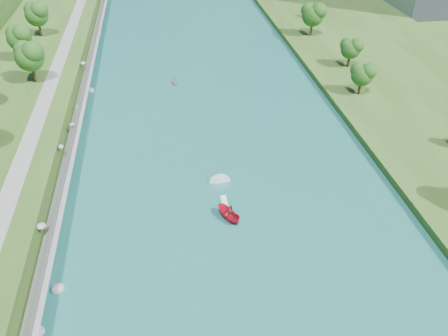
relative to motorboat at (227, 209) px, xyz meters
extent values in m
plane|color=#2D5119|center=(0.50, -4.00, -0.88)|extent=(260.00, 260.00, 0.00)
cube|color=#185E58|center=(0.50, 16.00, -0.83)|extent=(55.00, 240.00, 0.10)
cube|color=slate|center=(-25.35, 16.00, 0.92)|extent=(3.54, 236.00, 4.05)
ellipsoid|color=gray|center=(-24.54, -17.37, 0.41)|extent=(1.67, 1.46, 1.15)
ellipsoid|color=gray|center=(-23.51, -10.72, -0.67)|extent=(1.75, 1.68, 1.11)
ellipsoid|color=gray|center=(-26.42, -1.64, 2.06)|extent=(1.29, 1.27, 0.76)
ellipsoid|color=gray|center=(-25.27, 8.84, 0.56)|extent=(1.42, 1.18, 1.01)
ellipsoid|color=gray|center=(-26.33, 17.64, 2.57)|extent=(0.91, 1.09, 0.72)
ellipsoid|color=gray|center=(-25.68, 26.45, 1.81)|extent=(0.93, 1.02, 0.52)
ellipsoid|color=gray|center=(-25.28, 35.26, 0.66)|extent=(1.89, 2.28, 1.07)
ellipsoid|color=gray|center=(-24.28, 45.51, -0.58)|extent=(1.79, 1.77, 1.38)
ellipsoid|color=gray|center=(-26.34, 54.75, 2.33)|extent=(1.24, 1.46, 0.81)
cube|color=gray|center=(-32.00, 16.00, 2.67)|extent=(3.00, 200.00, 0.10)
ellipsoid|color=#1F4412|center=(-35.41, 45.35, 8.01)|extent=(6.46, 6.46, 10.77)
ellipsoid|color=#1F4412|center=(-40.29, 58.35, 7.69)|extent=(6.08, 6.08, 10.14)
ellipsoid|color=#1F4412|center=(-39.33, 75.33, 8.02)|extent=(6.47, 6.47, 10.78)
ellipsoid|color=#1F4412|center=(34.55, 32.40, 4.80)|extent=(5.01, 5.01, 8.34)
ellipsoid|color=#1F4412|center=(37.82, 46.79, 4.84)|extent=(5.06, 5.06, 8.44)
ellipsoid|color=#1F4412|center=(35.64, 69.48, 6.01)|extent=(6.46, 6.46, 10.77)
ellipsoid|color=#1F4412|center=(41.14, 84.65, 3.43)|extent=(3.37, 3.37, 5.61)
imported|color=red|center=(-0.02, -1.21, 0.11)|extent=(3.76, 4.82, 1.77)
imported|color=#66605B|center=(-0.42, -1.61, 0.35)|extent=(0.68, 0.62, 1.55)
imported|color=#66605B|center=(0.48, -0.71, 0.40)|extent=(0.86, 0.70, 1.66)
cube|color=white|center=(-0.02, 1.79, -0.75)|extent=(0.90, 5.00, 0.06)
imported|color=gray|center=(-4.99, 46.54, -0.50)|extent=(2.21, 2.86, 0.55)
imported|color=#66605B|center=(-4.99, 46.54, 0.19)|extent=(0.81, 0.66, 1.44)
camera|label=1|loc=(-8.20, -48.83, 44.41)|focal=35.00mm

